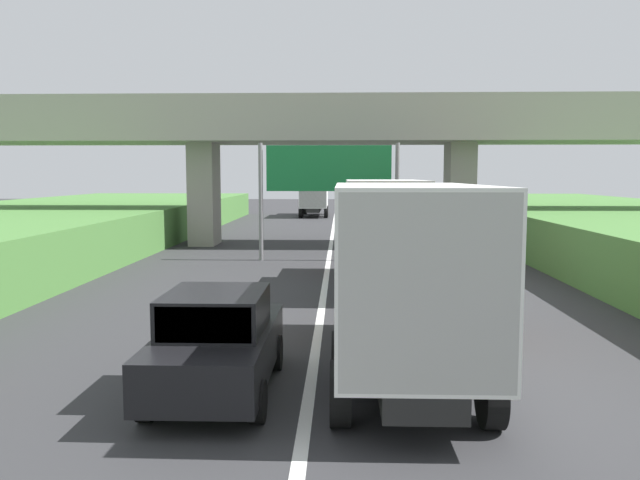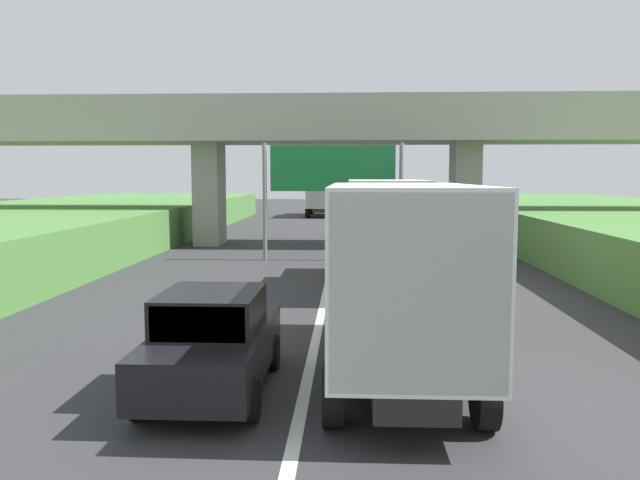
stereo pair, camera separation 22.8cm
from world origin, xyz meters
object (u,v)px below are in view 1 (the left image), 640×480
overhead_highway_sign (329,175)px  truck_red (382,227)px  truck_orange (402,270)px  car_black (217,342)px  truck_white (314,194)px

overhead_highway_sign → truck_red: 6.69m
overhead_highway_sign → truck_orange: bearing=-84.1°
overhead_highway_sign → car_black: size_ratio=1.43×
truck_white → overhead_highway_sign: bearing=-86.4°
truck_white → car_black: (0.31, -45.28, -1.08)m
truck_white → truck_orange: same height
overhead_highway_sign → truck_red: bearing=-73.5°
overhead_highway_sign → truck_orange: size_ratio=0.81×
car_black → truck_white: bearing=90.4°
truck_white → car_black: bearing=-89.6°
truck_white → truck_red: 35.32m
truck_white → truck_orange: 44.45m
truck_white → truck_red: (3.66, -35.13, 0.00)m
overhead_highway_sign → truck_white: bearing=93.6°
truck_red → car_black: (-3.35, -10.15, -1.08)m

